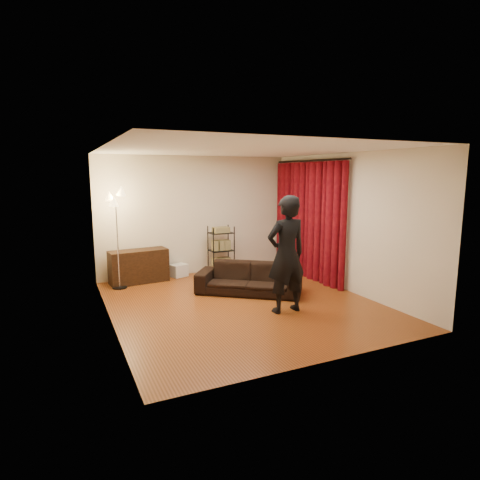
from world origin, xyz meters
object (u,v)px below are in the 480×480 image
sofa (249,278)px  storage_boxes (179,270)px  person (286,255)px  wire_shelf (221,250)px  media_cabinet (139,266)px  floor_lamp (117,240)px

sofa → storage_boxes: (-0.88, 1.80, -0.15)m
sofa → person: 1.39m
wire_shelf → person: bearing=-107.1°
wire_shelf → sofa: bearing=-110.1°
person → sofa: bearing=-87.2°
wire_shelf → media_cabinet: bearing=160.1°
wire_shelf → floor_lamp: floor_lamp is taller
person → media_cabinet: (-1.89, 2.89, -0.63)m
floor_lamp → person: bearing=-48.2°
storage_boxes → sofa: bearing=-63.9°
person → wire_shelf: 2.85m
sofa → media_cabinet: (-1.79, 1.69, 0.06)m
sofa → person: person is taller
sofa → floor_lamp: bearing=-175.5°
sofa → wire_shelf: (0.07, 1.62, 0.27)m
sofa → floor_lamp: 2.74m
person → media_cabinet: size_ratio=1.62×
storage_boxes → floor_lamp: 1.65m
sofa → storage_boxes: bearing=152.7°
media_cabinet → wire_shelf: (1.86, -0.07, 0.21)m
media_cabinet → floor_lamp: size_ratio=0.61×
media_cabinet → storage_boxes: (0.91, 0.11, -0.21)m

